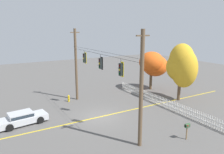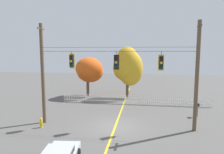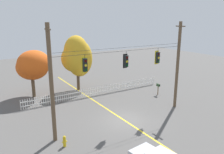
{
  "view_description": "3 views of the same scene",
  "coord_description": "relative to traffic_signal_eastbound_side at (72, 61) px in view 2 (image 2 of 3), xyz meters",
  "views": [
    {
      "loc": [
        18.14,
        -9.34,
        8.59
      ],
      "look_at": [
        -0.07,
        1.32,
        3.87
      ],
      "focal_mm": 35.28,
      "sensor_mm": 36.0,
      "label": 1
    },
    {
      "loc": [
        2.17,
        -16.22,
        6.21
      ],
      "look_at": [
        -0.55,
        1.76,
        3.92
      ],
      "focal_mm": 32.68,
      "sensor_mm": 36.0,
      "label": 2
    },
    {
      "loc": [
        -10.56,
        -14.93,
        8.72
      ],
      "look_at": [
        -0.23,
        1.74,
        3.64
      ],
      "focal_mm": 35.87,
      "sensor_mm": 36.0,
      "label": 3
    }
  ],
  "objects": [
    {
      "name": "signal_support_span",
      "position": [
        3.68,
        -0.01,
        -1.08
      ],
      "size": [
        12.86,
        1.1,
        8.53
      ],
      "color": "brown",
      "rests_on": "ground"
    },
    {
      "name": "traffic_signal_westbound_side",
      "position": [
        3.74,
        -0.0,
        -0.07
      ],
      "size": [
        0.43,
        0.38,
        1.47
      ],
      "color": "black"
    },
    {
      "name": "autumn_maple_mid",
      "position": [
        3.89,
        10.72,
        -1.19
      ],
      "size": [
        3.96,
        3.16,
        6.84
      ],
      "color": "brown",
      "rests_on": "ground"
    },
    {
      "name": "autumn_maple_near_fence",
      "position": [
        -1.39,
        10.91,
        -1.77
      ],
      "size": [
        3.67,
        4.02,
        5.42
      ],
      "color": "brown",
      "rests_on": "ground"
    },
    {
      "name": "traffic_signal_northbound_primary",
      "position": [
        7.26,
        0.0,
        -0.08
      ],
      "size": [
        0.43,
        0.38,
        1.5
      ],
      "color": "black"
    },
    {
      "name": "fire_hydrant",
      "position": [
        -2.31,
        -1.2,
        -5.02
      ],
      "size": [
        0.38,
        0.22,
        0.82
      ],
      "color": "gold",
      "rests_on": "ground"
    },
    {
      "name": "white_picket_fence",
      "position": [
        4.99,
        7.32,
        -4.89
      ],
      "size": [
        17.44,
        0.06,
        1.05
      ],
      "color": "white",
      "rests_on": "ground"
    },
    {
      "name": "traffic_signal_eastbound_side",
      "position": [
        0.0,
        0.0,
        0.0
      ],
      "size": [
        0.43,
        0.38,
        1.41
      ],
      "color": "black"
    },
    {
      "name": "lane_centerline_stripe",
      "position": [
        3.68,
        -0.01,
        -5.42
      ],
      "size": [
        0.16,
        36.0,
        0.01
      ],
      "primitive_type": "cube",
      "color": "gold",
      "rests_on": "ground"
    },
    {
      "name": "ground",
      "position": [
        3.68,
        -0.01,
        -5.42
      ],
      "size": [
        80.0,
        80.0,
        0.0
      ],
      "primitive_type": "plane",
      "color": "#565451"
    },
    {
      "name": "roadside_mailbox",
      "position": [
        11.11,
        3.71,
        -4.33
      ],
      "size": [
        0.25,
        0.44,
        1.35
      ],
      "color": "brown",
      "rests_on": "ground"
    }
  ]
}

